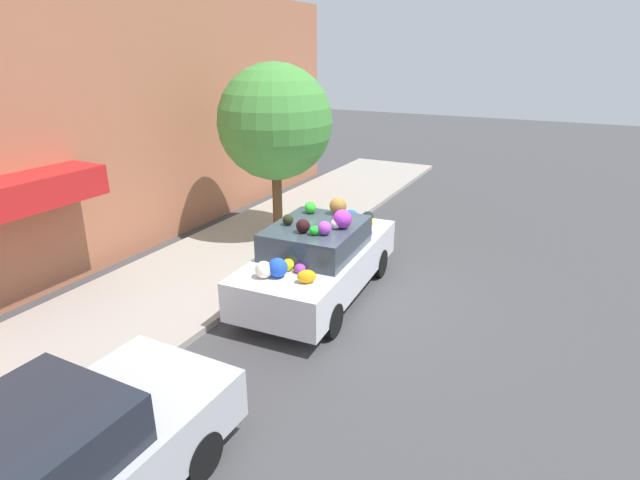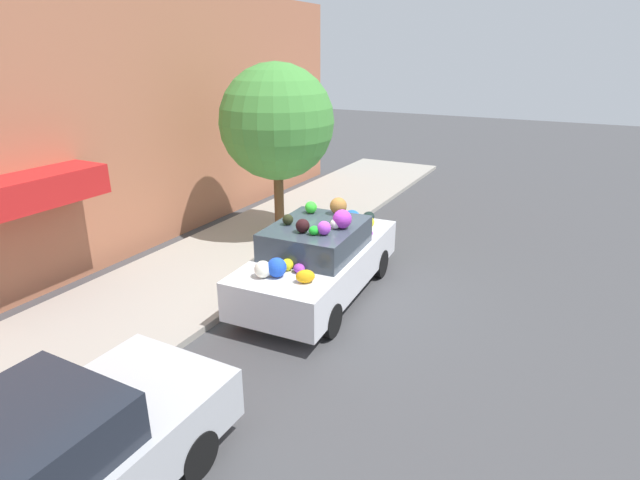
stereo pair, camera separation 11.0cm
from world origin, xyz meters
name	(u,v)px [view 1 (the left image)]	position (x,y,z in m)	size (l,w,h in m)	color
ground_plane	(322,295)	(0.00, 0.00, 0.00)	(60.00, 60.00, 0.00)	#424244
sidewalk_curb	(212,266)	(0.00, 2.70, 0.06)	(24.00, 3.20, 0.12)	#9E998E
building_facade	(116,126)	(-0.11, 4.93, 2.94)	(18.00, 1.20, 5.95)	#B26B4C
street_tree	(275,122)	(2.43, 2.49, 2.87)	(2.73, 2.73, 4.13)	brown
fire_hydrant	(272,250)	(0.55, 1.49, 0.47)	(0.20, 0.20, 0.70)	gold
art_car	(320,258)	(-0.03, 0.04, 0.79)	(4.27, 1.96, 1.83)	silver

